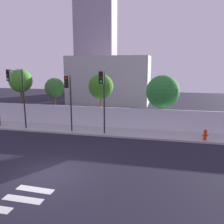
{
  "coord_description": "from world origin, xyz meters",
  "views": [
    {
      "loc": [
        5.79,
        -10.56,
        5.67
      ],
      "look_at": [
        1.93,
        6.5,
        2.15
      ],
      "focal_mm": 38.2,
      "sensor_mm": 36.0,
      "label": 1
    }
  ],
  "objects_px": {
    "traffic_light_left": "(103,89)",
    "traffic_light_right": "(69,92)",
    "fire_hydrant": "(205,134)",
    "roadside_tree_rightmost": "(163,92)",
    "roadside_tree_midleft": "(55,88)",
    "roadside_tree_leftmost": "(21,81)",
    "traffic_light_center": "(16,86)",
    "roadside_tree_midright": "(101,87)"
  },
  "relations": [
    {
      "from": "traffic_light_left",
      "to": "traffic_light_right",
      "type": "bearing_deg",
      "value": -179.38
    },
    {
      "from": "traffic_light_right",
      "to": "fire_hydrant",
      "type": "distance_m",
      "value": 10.9
    },
    {
      "from": "traffic_light_right",
      "to": "roadside_tree_rightmost",
      "type": "distance_m",
      "value": 8.28
    },
    {
      "from": "traffic_light_left",
      "to": "fire_hydrant",
      "type": "height_order",
      "value": "traffic_light_left"
    },
    {
      "from": "roadside_tree_midleft",
      "to": "traffic_light_left",
      "type": "bearing_deg",
      "value": -33.7
    },
    {
      "from": "roadside_tree_leftmost",
      "to": "roadside_tree_midleft",
      "type": "bearing_deg",
      "value": 0.0
    },
    {
      "from": "roadside_tree_midleft",
      "to": "traffic_light_center",
      "type": "bearing_deg",
      "value": -107.27
    },
    {
      "from": "fire_hydrant",
      "to": "traffic_light_left",
      "type": "bearing_deg",
      "value": -177.28
    },
    {
      "from": "roadside_tree_midleft",
      "to": "roadside_tree_rightmost",
      "type": "height_order",
      "value": "roadside_tree_rightmost"
    },
    {
      "from": "traffic_light_center",
      "to": "roadside_tree_leftmost",
      "type": "xyz_separation_m",
      "value": [
        -2.39,
        4.24,
        0.13
      ]
    },
    {
      "from": "fire_hydrant",
      "to": "roadside_tree_leftmost",
      "type": "height_order",
      "value": "roadside_tree_leftmost"
    },
    {
      "from": "traffic_light_left",
      "to": "traffic_light_center",
      "type": "relative_size",
      "value": 0.98
    },
    {
      "from": "roadside_tree_midright",
      "to": "traffic_light_center",
      "type": "bearing_deg",
      "value": -144.94
    },
    {
      "from": "traffic_light_center",
      "to": "fire_hydrant",
      "type": "height_order",
      "value": "traffic_light_center"
    },
    {
      "from": "traffic_light_right",
      "to": "roadside_tree_midright",
      "type": "relative_size",
      "value": 0.97
    },
    {
      "from": "roadside_tree_midleft",
      "to": "roadside_tree_midright",
      "type": "relative_size",
      "value": 0.91
    },
    {
      "from": "roadside_tree_rightmost",
      "to": "traffic_light_left",
      "type": "bearing_deg",
      "value": -138.29
    },
    {
      "from": "traffic_light_left",
      "to": "fire_hydrant",
      "type": "relative_size",
      "value": 6.12
    },
    {
      "from": "traffic_light_right",
      "to": "roadside_tree_rightmost",
      "type": "height_order",
      "value": "traffic_light_right"
    },
    {
      "from": "traffic_light_right",
      "to": "roadside_tree_midright",
      "type": "distance_m",
      "value": 4.29
    },
    {
      "from": "roadside_tree_rightmost",
      "to": "roadside_tree_midright",
      "type": "bearing_deg",
      "value": 180.0
    },
    {
      "from": "fire_hydrant",
      "to": "roadside_tree_midleft",
      "type": "bearing_deg",
      "value": 165.2
    },
    {
      "from": "traffic_light_right",
      "to": "roadside_tree_midright",
      "type": "xyz_separation_m",
      "value": [
        1.55,
        4.01,
        0.08
      ]
    },
    {
      "from": "roadside_tree_midright",
      "to": "roadside_tree_midleft",
      "type": "bearing_deg",
      "value": -180.0
    },
    {
      "from": "roadside_tree_leftmost",
      "to": "roadside_tree_midright",
      "type": "xyz_separation_m",
      "value": [
        8.43,
        0.0,
        -0.41
      ]
    },
    {
      "from": "roadside_tree_leftmost",
      "to": "roadside_tree_midleft",
      "type": "distance_m",
      "value": 3.76
    },
    {
      "from": "traffic_light_center",
      "to": "fire_hydrant",
      "type": "xyz_separation_m",
      "value": [
        14.98,
        0.63,
        -3.29
      ]
    },
    {
      "from": "roadside_tree_leftmost",
      "to": "roadside_tree_midright",
      "type": "distance_m",
      "value": 8.44
    },
    {
      "from": "traffic_light_right",
      "to": "traffic_light_center",
      "type": "bearing_deg",
      "value": -177.06
    },
    {
      "from": "fire_hydrant",
      "to": "traffic_light_center",
      "type": "bearing_deg",
      "value": -177.61
    },
    {
      "from": "roadside_tree_midleft",
      "to": "roadside_tree_rightmost",
      "type": "bearing_deg",
      "value": 0.0
    },
    {
      "from": "traffic_light_left",
      "to": "traffic_light_right",
      "type": "distance_m",
      "value": 2.8
    },
    {
      "from": "roadside_tree_midleft",
      "to": "roadside_tree_rightmost",
      "type": "xyz_separation_m",
      "value": [
        10.42,
        0.0,
        -0.12
      ]
    },
    {
      "from": "traffic_light_right",
      "to": "fire_hydrant",
      "type": "height_order",
      "value": "traffic_light_right"
    },
    {
      "from": "traffic_light_right",
      "to": "roadside_tree_midleft",
      "type": "distance_m",
      "value": 5.11
    },
    {
      "from": "traffic_light_left",
      "to": "roadside_tree_midleft",
      "type": "relative_size",
      "value": 1.15
    },
    {
      "from": "traffic_light_center",
      "to": "roadside_tree_midright",
      "type": "xyz_separation_m",
      "value": [
        6.04,
        4.24,
        -0.27
      ]
    },
    {
      "from": "traffic_light_right",
      "to": "roadside_tree_midright",
      "type": "height_order",
      "value": "roadside_tree_midright"
    },
    {
      "from": "fire_hydrant",
      "to": "roadside_tree_rightmost",
      "type": "relative_size",
      "value": 0.17
    },
    {
      "from": "roadside_tree_leftmost",
      "to": "traffic_light_right",
      "type": "bearing_deg",
      "value": -30.21
    },
    {
      "from": "traffic_light_center",
      "to": "roadside_tree_leftmost",
      "type": "relative_size",
      "value": 0.98
    },
    {
      "from": "traffic_light_right",
      "to": "roadside_tree_leftmost",
      "type": "distance_m",
      "value": 7.98
    }
  ]
}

